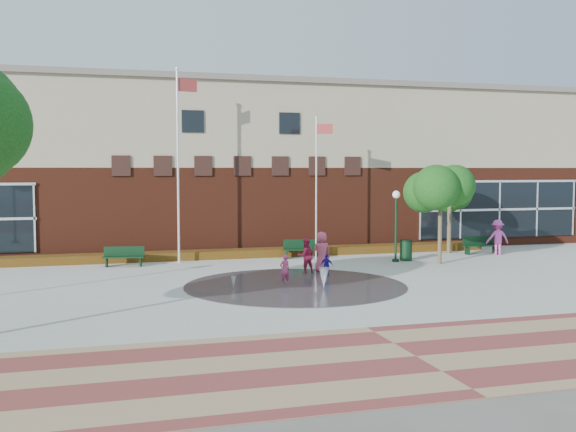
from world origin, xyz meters
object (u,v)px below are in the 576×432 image
object	(u,v)px
flagpole_left	(179,155)
trash_can	(406,250)
bench_left	(124,260)
flagpole_right	(317,179)
child_splash	(285,270)

from	to	relation	value
flagpole_left	trash_can	world-z (taller)	flagpole_left
bench_left	trash_can	distance (m)	13.31
flagpole_left	flagpole_right	size ratio (longest dim) A/B	1.30
flagpole_right	bench_left	bearing A→B (deg)	-154.22
trash_can	child_splash	distance (m)	8.82
flagpole_left	flagpole_right	distance (m)	6.79
trash_can	child_splash	world-z (taller)	child_splash
bench_left	trash_can	world-z (taller)	trash_can
child_splash	flagpole_left	bearing A→B (deg)	-78.79
flagpole_right	child_splash	distance (m)	8.20
flagpole_right	flagpole_left	bearing A→B (deg)	-157.71
flagpole_left	child_splash	xyz separation A→B (m)	(3.18, -6.91, -4.51)
flagpole_right	trash_can	world-z (taller)	flagpole_right
flagpole_left	bench_left	distance (m)	5.47
flagpole_left	bench_left	xyz separation A→B (m)	(-2.59, -0.45, -4.79)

